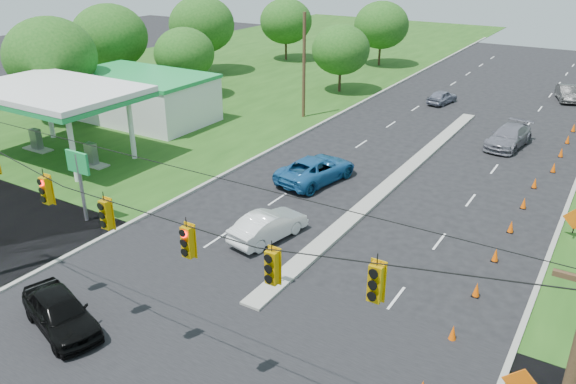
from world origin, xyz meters
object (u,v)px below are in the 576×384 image
Objects in this scene: gas_station at (129,96)px; white_sedan at (268,226)px; black_sedan at (60,312)px; blue_pickup at (316,169)px.

white_sedan is (20.90, -10.62, -1.82)m from gas_station.
black_sedan is (18.02, -21.22, -1.79)m from gas_station.
blue_pickup reaches higher than white_sedan.
black_sedan is 1.01× the size of white_sedan.
blue_pickup is (1.21, 18.73, 0.04)m from black_sedan.
white_sedan is 8.30m from blue_pickup.
blue_pickup is at bearing -67.54° from white_sedan.
gas_station reaches higher than blue_pickup.
blue_pickup is at bearing 13.43° from black_sedan.
blue_pickup is (-1.68, 8.13, 0.08)m from white_sedan.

